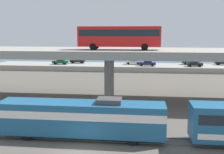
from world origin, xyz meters
TOP-DOWN VIEW (x-y plane):
  - rail_strip_near at (0.00, 3.22)m, footprint 110.00×0.12m
  - rail_strip_far at (0.00, 4.78)m, footprint 110.00×0.12m
  - train_locomotive at (-1.66, 4.00)m, footprint 17.78×3.04m
  - highway_overpass at (0.00, 20.00)m, footprint 96.00×11.46m
  - transit_bus_on_overpass at (1.68, 18.70)m, footprint 12.00×2.68m
  - pier_parking_lot at (0.00, 55.00)m, footprint 74.89×10.67m
  - parked_car_0 at (18.50, 57.27)m, footprint 4.65×1.97m
  - parked_car_1 at (-18.23, 53.80)m, footprint 4.30×1.84m
  - parked_car_2 at (18.72, 52.64)m, footprint 4.10×1.89m
  - parked_car_3 at (6.26, 52.67)m, footprint 4.67×1.86m
  - parked_car_4 at (27.43, 57.49)m, footprint 4.44×1.87m
  - parked_car_5 at (2.39, 56.10)m, footprint 4.29×1.96m
  - parked_car_6 at (-14.07, 57.08)m, footprint 4.29×1.88m
  - harbor_water at (0.00, 78.00)m, footprint 140.00×36.00m

SIDE VIEW (x-z plane):
  - harbor_water at x=0.00m, z-range 0.00..0.01m
  - rail_strip_near at x=0.00m, z-range 0.00..0.12m
  - rail_strip_far at x=0.00m, z-range 0.00..0.12m
  - pier_parking_lot at x=0.00m, z-range 0.00..1.46m
  - train_locomotive at x=-1.66m, z-range 0.10..4.28m
  - parked_car_2 at x=18.72m, z-range 1.48..2.98m
  - parked_car_1 at x=-18.23m, z-range 1.48..2.98m
  - parked_car_6 at x=-14.07m, z-range 1.48..2.98m
  - parked_car_4 at x=27.43m, z-range 1.48..2.98m
  - parked_car_5 at x=2.39m, z-range 1.48..2.98m
  - parked_car_3 at x=6.26m, z-range 1.48..2.98m
  - parked_car_0 at x=18.50m, z-range 1.48..2.98m
  - highway_overpass at x=0.00m, z-range 3.18..11.16m
  - transit_bus_on_overpass at x=1.68m, z-range 8.34..11.74m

